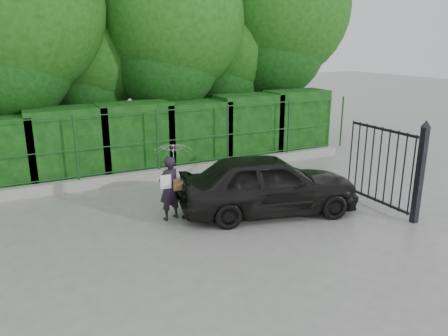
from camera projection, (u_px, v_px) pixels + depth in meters
name	position (u px, v px, depth m)	size (l,w,h in m)	color
ground	(209.00, 240.00, 9.06)	(80.00, 80.00, 0.00)	gray
kerb	(146.00, 176.00, 12.89)	(14.00, 0.25, 0.30)	#9E9E99
fence	(152.00, 140.00, 12.69)	(14.13, 0.06, 1.80)	#19431C
hedge	(142.00, 138.00, 13.59)	(14.20, 1.20, 2.28)	black
trees	(145.00, 22.00, 14.92)	(17.10, 6.15, 8.08)	black
gate	(403.00, 167.00, 10.06)	(0.22, 2.33, 2.36)	black
woman	(172.00, 170.00, 9.91)	(0.89, 0.87, 1.77)	black
car	(268.00, 184.00, 10.36)	(1.71, 4.24, 1.44)	black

